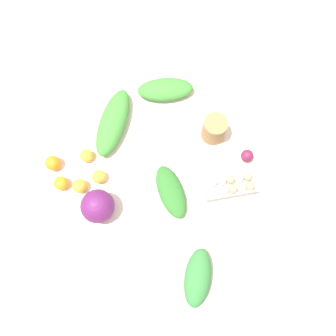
% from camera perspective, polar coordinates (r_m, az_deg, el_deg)
% --- Properties ---
extents(ground_plane, '(8.00, 8.00, 0.00)m').
position_cam_1_polar(ground_plane, '(2.37, 0.00, -5.92)').
color(ground_plane, '#B2A899').
extents(dining_table, '(1.26, 1.10, 0.73)m').
position_cam_1_polar(dining_table, '(1.75, 0.00, -1.13)').
color(dining_table, silver).
rests_on(dining_table, ground_plane).
extents(cabbage_purple, '(0.16, 0.16, 0.16)m').
position_cam_1_polar(cabbage_purple, '(1.57, -12.14, -6.51)').
color(cabbage_purple, '#601E5B').
rests_on(cabbage_purple, dining_table).
extents(egg_carton, '(0.24, 0.26, 0.09)m').
position_cam_1_polar(egg_carton, '(1.63, 10.85, -3.08)').
color(egg_carton, '#A8A8A3').
rests_on(egg_carton, dining_table).
extents(paper_bag, '(0.12, 0.12, 0.14)m').
position_cam_1_polar(paper_bag, '(1.70, 8.05, 6.72)').
color(paper_bag, '#997047').
rests_on(paper_bag, dining_table).
extents(greens_bunch_dandelion, '(0.30, 0.42, 0.09)m').
position_cam_1_polar(greens_bunch_dandelion, '(1.75, -9.58, 7.86)').
color(greens_bunch_dandelion, '#3D8433').
rests_on(greens_bunch_dandelion, dining_table).
extents(greens_bunch_scallion, '(0.23, 0.28, 0.08)m').
position_cam_1_polar(greens_bunch_scallion, '(1.55, 5.20, -18.45)').
color(greens_bunch_scallion, '#337538').
rests_on(greens_bunch_scallion, dining_table).
extents(greens_bunch_beet_tops, '(0.31, 0.31, 0.08)m').
position_cam_1_polar(greens_bunch_beet_tops, '(1.83, -0.47, 13.52)').
color(greens_bunch_beet_tops, '#3D8433').
rests_on(greens_bunch_beet_tops, dining_table).
extents(greens_bunch_kale, '(0.30, 0.24, 0.06)m').
position_cam_1_polar(greens_bunch_kale, '(1.61, 0.49, -4.14)').
color(greens_bunch_kale, '#2D6B28').
rests_on(greens_bunch_kale, dining_table).
extents(beet_root, '(0.06, 0.06, 0.06)m').
position_cam_1_polar(beet_root, '(1.71, 13.61, 2.08)').
color(beet_root, maroon).
rests_on(beet_root, dining_table).
extents(orange_0, '(0.07, 0.07, 0.07)m').
position_cam_1_polar(orange_0, '(1.71, -14.02, 2.11)').
color(orange_0, '#F9A833').
rests_on(orange_0, dining_table).
extents(orange_1, '(0.07, 0.07, 0.07)m').
position_cam_1_polar(orange_1, '(1.70, -18.13, -2.55)').
color(orange_1, orange).
rests_on(orange_1, dining_table).
extents(orange_2, '(0.07, 0.07, 0.07)m').
position_cam_1_polar(orange_2, '(1.67, -15.13, -3.02)').
color(orange_2, '#F9A833').
rests_on(orange_2, dining_table).
extents(orange_3, '(0.08, 0.08, 0.08)m').
position_cam_1_polar(orange_3, '(1.74, -19.39, 0.81)').
color(orange_3, orange).
rests_on(orange_3, dining_table).
extents(orange_4, '(0.07, 0.07, 0.07)m').
position_cam_1_polar(orange_4, '(1.66, -11.91, -1.50)').
color(orange_4, '#F9A833').
rests_on(orange_4, dining_table).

